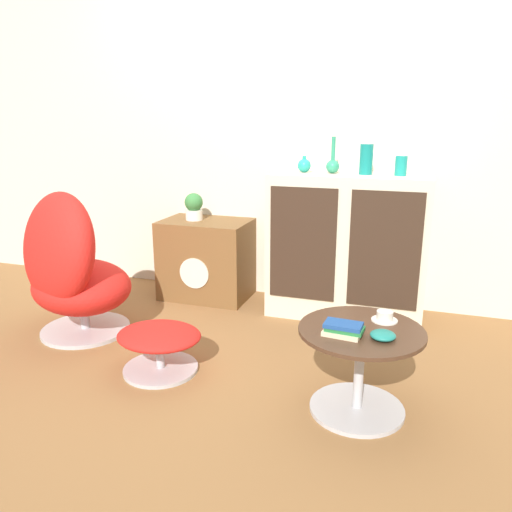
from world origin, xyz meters
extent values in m
plane|color=olive|center=(0.00, 0.00, 0.00)|extent=(12.00, 12.00, 0.00)
cube|color=beige|center=(0.00, 1.36, 1.30)|extent=(6.40, 0.06, 2.60)
cube|color=beige|center=(0.52, 1.11, 0.48)|extent=(1.02, 0.46, 0.96)
cube|color=#332319|center=(0.26, 0.87, 0.53)|extent=(0.43, 0.01, 0.73)
cube|color=#332319|center=(0.77, 0.87, 0.53)|extent=(0.43, 0.01, 0.73)
cube|color=brown|center=(-0.53, 1.12, 0.29)|extent=(0.64, 0.43, 0.58)
cylinder|color=beige|center=(-0.53, 0.90, 0.25)|extent=(0.22, 0.01, 0.22)
cylinder|color=#B7B7BC|center=(-1.00, 0.28, 0.01)|extent=(0.54, 0.54, 0.02)
cylinder|color=#B7B7BC|center=(-1.00, 0.28, 0.08)|extent=(0.06, 0.06, 0.12)
ellipsoid|color=red|center=(-1.00, 0.28, 0.30)|extent=(0.85, 0.79, 0.32)
ellipsoid|color=red|center=(-1.05, 0.17, 0.57)|extent=(0.78, 0.65, 0.72)
cylinder|color=#B7B7BC|center=(-0.29, -0.03, 0.01)|extent=(0.40, 0.40, 0.02)
cylinder|color=#B7B7BC|center=(-0.29, -0.03, 0.09)|extent=(0.04, 0.04, 0.14)
ellipsoid|color=red|center=(-0.29, -0.03, 0.20)|extent=(0.45, 0.39, 0.09)
cylinder|color=#B7B7BC|center=(0.75, -0.08, 0.01)|extent=(0.43, 0.43, 0.02)
cylinder|color=#B7B7BC|center=(0.75, -0.08, 0.21)|extent=(0.04, 0.04, 0.37)
cylinder|color=#472D1E|center=(0.75, -0.08, 0.40)|extent=(0.56, 0.56, 0.02)
ellipsoid|color=teal|center=(0.21, 1.11, 1.00)|extent=(0.09, 0.09, 0.09)
cylinder|color=teal|center=(0.21, 1.11, 1.05)|extent=(0.03, 0.03, 0.02)
ellipsoid|color=#2D8E6B|center=(0.39, 1.11, 1.00)|extent=(0.09, 0.09, 0.09)
cylinder|color=#2D8E6B|center=(0.39, 1.11, 1.12)|extent=(0.03, 0.03, 0.15)
cylinder|color=#147A75|center=(0.61, 1.11, 1.05)|extent=(0.08, 0.08, 0.19)
cylinder|color=teal|center=(0.82, 1.11, 1.02)|extent=(0.07, 0.07, 0.12)
cylinder|color=silver|center=(-0.62, 1.12, 0.62)|extent=(0.12, 0.12, 0.07)
sphere|color=#387A3D|center=(-0.62, 1.12, 0.71)|extent=(0.13, 0.13, 0.13)
cylinder|color=silver|center=(0.84, 0.05, 0.41)|extent=(0.12, 0.12, 0.01)
cylinder|color=silver|center=(0.84, 0.05, 0.43)|extent=(0.07, 0.07, 0.05)
cube|color=beige|center=(0.68, -0.17, 0.42)|extent=(0.17, 0.11, 0.02)
cube|color=#237038|center=(0.69, -0.16, 0.44)|extent=(0.17, 0.11, 0.02)
cube|color=#1E478C|center=(0.69, -0.16, 0.45)|extent=(0.16, 0.10, 0.02)
ellipsoid|color=#1E7A70|center=(0.85, -0.16, 0.43)|extent=(0.11, 0.11, 0.04)
camera|label=1|loc=(0.95, -2.16, 1.31)|focal=35.00mm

